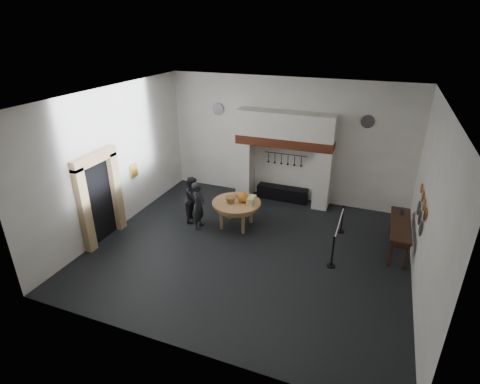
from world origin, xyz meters
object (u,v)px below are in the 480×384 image
at_px(work_table, 236,203).
at_px(barrier_post_near, 333,253).
at_px(side_table, 401,224).
at_px(visitor_near, 199,205).
at_px(barrier_post_far, 342,220).
at_px(visitor_far, 193,199).
at_px(iron_range, 282,193).

xyz_separation_m(work_table, barrier_post_near, (3.30, -1.17, -0.39)).
bearing_deg(side_table, work_table, -175.78).
xyz_separation_m(work_table, visitor_near, (-1.10, -0.55, -0.03)).
bearing_deg(barrier_post_far, work_table, -165.85).
relative_size(visitor_near, side_table, 0.73).
height_order(visitor_near, visitor_far, visitor_near).
bearing_deg(side_table, iron_range, 152.31).
relative_size(side_table, barrier_post_far, 2.44).
bearing_deg(iron_range, visitor_far, -131.63).
relative_size(work_table, barrier_post_far, 1.77).
distance_m(visitor_near, barrier_post_near, 4.45).
xyz_separation_m(barrier_post_near, barrier_post_far, (0.00, 2.00, 0.00)).
height_order(work_table, visitor_far, visitor_far).
distance_m(iron_range, barrier_post_far, 2.96).
height_order(barrier_post_near, barrier_post_far, same).
bearing_deg(visitor_near, barrier_post_far, -79.01).
relative_size(barrier_post_near, barrier_post_far, 1.00).
bearing_deg(barrier_post_far, side_table, -15.44).
height_order(visitor_far, barrier_post_far, visitor_far).
bearing_deg(visitor_far, iron_range, -53.04).
bearing_deg(work_table, iron_range, 70.83).
relative_size(work_table, visitor_far, 1.00).
xyz_separation_m(visitor_near, barrier_post_far, (4.39, 1.38, -0.36)).
relative_size(iron_range, work_table, 1.20).
bearing_deg(barrier_post_near, visitor_far, 167.99).
bearing_deg(side_table, visitor_near, -171.41).
bearing_deg(barrier_post_near, work_table, 160.47).
distance_m(visitor_far, side_table, 6.49).
bearing_deg(visitor_near, visitor_far, 38.54).
relative_size(visitor_far, side_table, 0.72).
bearing_deg(side_table, barrier_post_near, -137.55).
xyz_separation_m(iron_range, visitor_near, (-1.97, -3.07, 0.56)).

